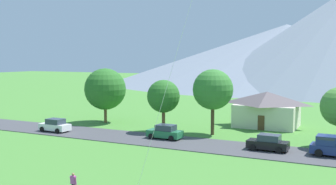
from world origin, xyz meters
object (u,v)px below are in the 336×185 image
(parked_car_black_west_end, at_px, (268,143))
(tree_right_of_center, at_px, (213,90))
(parked_car_white_mid_west, at_px, (55,125))
(parked_car_green_east_end, at_px, (165,132))
(house_leftmost, at_px, (267,109))
(watcher_person, at_px, (73,184))
(tree_center, at_px, (105,89))
(tree_left_of_center, at_px, (163,96))

(parked_car_black_west_end, bearing_deg, tree_right_of_center, 144.89)
(parked_car_white_mid_west, bearing_deg, parked_car_green_east_end, 8.33)
(house_leftmost, height_order, parked_car_black_west_end, house_leftmost)
(watcher_person, bearing_deg, tree_right_of_center, 88.04)
(tree_center, bearing_deg, parked_car_white_mid_west, -98.88)
(parked_car_black_west_end, relative_size, watcher_person, 2.53)
(parked_car_white_mid_west, relative_size, watcher_person, 2.55)
(tree_right_of_center, distance_m, watcher_person, 26.29)
(tree_left_of_center, xyz_separation_m, tree_center, (-11.36, 3.12, 0.34))
(parked_car_black_west_end, xyz_separation_m, watcher_person, (-9.20, -19.98, 0.01))
(house_leftmost, relative_size, tree_center, 1.11)
(house_leftmost, height_order, tree_right_of_center, tree_right_of_center)
(tree_right_of_center, relative_size, watcher_person, 4.95)
(tree_left_of_center, xyz_separation_m, parked_car_white_mid_west, (-12.82, -6.18, -3.83))
(tree_center, xyz_separation_m, tree_right_of_center, (17.70, -1.91, 0.69))
(tree_center, xyz_separation_m, watcher_person, (16.81, -27.74, -4.16))
(tree_center, bearing_deg, watcher_person, -58.78)
(house_leftmost, distance_m, parked_car_black_west_end, 15.45)
(tree_left_of_center, bearing_deg, parked_car_green_east_end, -60.70)
(watcher_person, bearing_deg, tree_left_of_center, 102.48)
(tree_left_of_center, height_order, tree_center, tree_center)
(tree_center, bearing_deg, tree_left_of_center, -15.37)
(parked_car_black_west_end, height_order, parked_car_white_mid_west, same)
(house_leftmost, distance_m, tree_right_of_center, 10.72)
(tree_left_of_center, relative_size, tree_center, 0.84)
(house_leftmost, xyz_separation_m, tree_center, (-22.43, -7.17, 2.47))
(house_leftmost, relative_size, tree_left_of_center, 1.32)
(tree_right_of_center, height_order, watcher_person, tree_right_of_center)
(parked_car_green_east_end, bearing_deg, parked_car_white_mid_west, -171.67)
(house_leftmost, distance_m, tree_left_of_center, 15.26)
(tree_right_of_center, xyz_separation_m, watcher_person, (-0.88, -25.82, -4.85))
(parked_car_black_west_end, relative_size, parked_car_white_mid_west, 0.99)
(watcher_person, bearing_deg, tree_center, 121.22)
(tree_right_of_center, bearing_deg, parked_car_black_west_end, -35.11)
(house_leftmost, height_order, tree_center, tree_center)
(tree_center, distance_m, parked_car_white_mid_west, 10.30)
(tree_center, bearing_deg, parked_car_green_east_end, -27.58)
(house_leftmost, bearing_deg, parked_car_black_west_end, -76.51)
(tree_center, relative_size, parked_car_black_west_end, 1.92)
(watcher_person, bearing_deg, parked_car_white_mid_west, 134.75)
(tree_left_of_center, relative_size, tree_right_of_center, 0.83)
(tree_left_of_center, bearing_deg, tree_right_of_center, 10.83)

